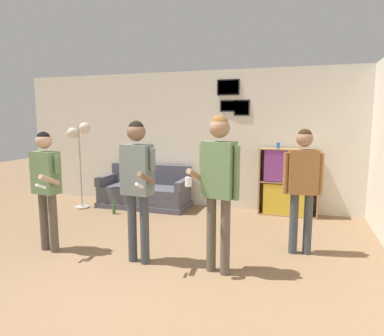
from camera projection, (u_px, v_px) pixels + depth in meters
ground_plane at (95, 308)px, 3.23m from camera, size 20.00×20.00×0.00m
wall_back at (208, 140)px, 6.84m from camera, size 8.28×0.08×2.70m
couch at (145, 193)px, 6.95m from camera, size 1.82×0.80×0.83m
bookshelf at (288, 182)px, 6.26m from camera, size 1.05×0.30×1.23m
floor_lamp at (79, 140)px, 6.66m from camera, size 0.50×0.28×1.70m
person_player_foreground_left at (46, 179)px, 4.50m from camera, size 0.49×0.49×1.60m
person_player_foreground_center at (137, 176)px, 4.11m from camera, size 0.50×0.50×1.75m
person_watcher_holding_cup at (219, 176)px, 3.81m from camera, size 0.56×0.41×1.81m
person_spectator_near_bookshelf at (303, 179)px, 4.39m from camera, size 0.49×0.26×1.64m
bottle_on_floor at (114, 209)px, 6.40m from camera, size 0.06×0.06×0.26m
drinking_cup at (278, 145)px, 6.22m from camera, size 0.07×0.07×0.11m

